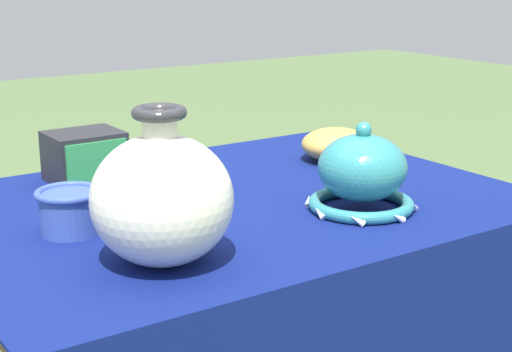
# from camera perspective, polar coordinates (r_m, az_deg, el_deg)

# --- Properties ---
(display_table) EXTENTS (1.04, 0.77, 0.77)m
(display_table) POSITION_cam_1_polar(r_m,az_deg,el_deg) (1.47, -1.54, -5.02)
(display_table) COLOR brown
(display_table) RESTS_ON ground_plane
(vase_tall_bulbous) EXTENTS (0.21, 0.21, 0.23)m
(vase_tall_bulbous) POSITION_cam_1_polar(r_m,az_deg,el_deg) (1.13, -6.85, -1.61)
(vase_tall_bulbous) COLOR white
(vase_tall_bulbous) RESTS_ON display_table
(vase_dome_bell) EXTENTS (0.20, 0.20, 0.16)m
(vase_dome_bell) POSITION_cam_1_polar(r_m,az_deg,el_deg) (1.39, 7.72, 0.05)
(vase_dome_bell) COLOR teal
(vase_dome_bell) RESTS_ON display_table
(mosaic_tile_box) EXTENTS (0.14, 0.13, 0.10)m
(mosaic_tile_box) POSITION_cam_1_polar(r_m,az_deg,el_deg) (1.60, -12.33, 1.40)
(mosaic_tile_box) COLOR #232328
(mosaic_tile_box) RESTS_ON display_table
(bowl_shallow_ochre) EXTENTS (0.16, 0.16, 0.07)m
(bowl_shallow_ochre) POSITION_cam_1_polar(r_m,az_deg,el_deg) (1.73, 5.89, 2.29)
(bowl_shallow_ochre) COLOR gold
(bowl_shallow_ochre) RESTS_ON display_table
(cup_wide_cobalt) EXTENTS (0.11, 0.11, 0.07)m
(cup_wide_cobalt) POSITION_cam_1_polar(r_m,az_deg,el_deg) (1.30, -13.41, -2.37)
(cup_wide_cobalt) COLOR #3851A8
(cup_wide_cobalt) RESTS_ON display_table
(cup_wide_celadon) EXTENTS (0.12, 0.12, 0.07)m
(cup_wide_celadon) POSITION_cam_1_polar(r_m,az_deg,el_deg) (1.62, -6.92, 1.30)
(cup_wide_celadon) COLOR #A8CCB7
(cup_wide_celadon) RESTS_ON display_table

